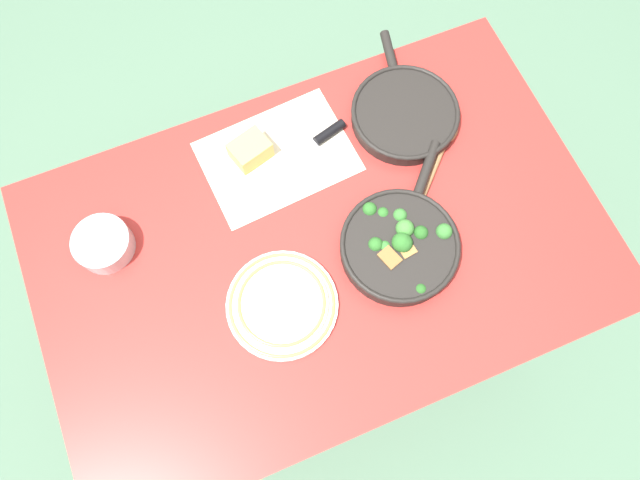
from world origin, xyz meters
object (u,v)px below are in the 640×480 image
at_px(skillet_eggs, 404,113).
at_px(dinner_plate_stack, 282,304).
at_px(skillet_broccoli, 400,245).
at_px(grater_knife, 312,145).
at_px(cheese_block, 250,150).
at_px(prep_bowl_steel, 103,244).
at_px(wooden_spoon, 434,169).

xyz_separation_m(skillet_eggs, dinner_plate_stack, (-0.45, -0.33, -0.01)).
xyz_separation_m(skillet_broccoli, skillet_eggs, (0.16, 0.31, -0.01)).
bearing_deg(skillet_eggs, grater_knife, 99.55).
bearing_deg(cheese_block, skillet_broccoli, -56.92).
distance_m(skillet_eggs, prep_bowl_steel, 0.78).
xyz_separation_m(grater_knife, dinner_plate_stack, (-0.21, -0.34, 0.00)).
xyz_separation_m(grater_knife, prep_bowl_steel, (-0.54, -0.06, 0.02)).
height_order(skillet_eggs, wooden_spoon, skillet_eggs).
distance_m(skillet_eggs, dinner_plate_stack, 0.56).
xyz_separation_m(skillet_eggs, cheese_block, (-0.39, 0.05, 0.01)).
height_order(grater_knife, cheese_block, cheese_block).
bearing_deg(skillet_eggs, wooden_spoon, -165.77).
bearing_deg(prep_bowl_steel, wooden_spoon, -8.15).
height_order(cheese_block, prep_bowl_steel, cheese_block).
bearing_deg(grater_knife, wooden_spoon, 129.36).
bearing_deg(skillet_broccoli, skillet_eggs, 16.17).
distance_m(skillet_eggs, wooden_spoon, 0.16).
xyz_separation_m(dinner_plate_stack, prep_bowl_steel, (-0.32, 0.28, 0.01)).
bearing_deg(cheese_block, grater_knife, -12.73).
bearing_deg(cheese_block, prep_bowl_steel, -166.36).
bearing_deg(skillet_broccoli, cheese_block, 76.29).
relative_size(grater_knife, cheese_block, 2.56).
distance_m(skillet_broccoli, skillet_eggs, 0.34).
bearing_deg(skillet_broccoli, prep_bowl_steel, 110.50).
height_order(skillet_eggs, dinner_plate_stack, skillet_eggs).
xyz_separation_m(skillet_eggs, prep_bowl_steel, (-0.78, -0.05, 0.00)).
height_order(skillet_eggs, grater_knife, skillet_eggs).
relative_size(skillet_broccoli, dinner_plate_stack, 1.39).
bearing_deg(grater_knife, dinner_plate_stack, 42.87).
distance_m(wooden_spoon, grater_knife, 0.30).
bearing_deg(skillet_broccoli, wooden_spoon, -4.32).
bearing_deg(wooden_spoon, skillet_eggs, 47.69).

